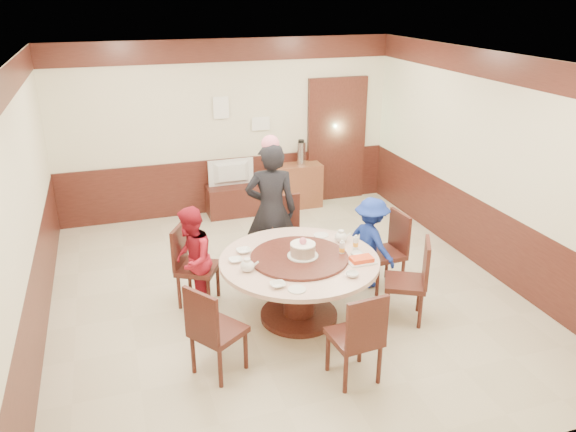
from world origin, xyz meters
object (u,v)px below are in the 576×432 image
object	(u,v)px
banquet_table	(299,276)
thermos	(301,153)
person_standing	(271,211)
tv_stand	(233,200)
shrimp_platter	(361,260)
person_red	(191,260)
side_cabinet	(297,185)
person_blue	(371,243)
birthday_cake	(303,250)
television	(232,173)

from	to	relation	value
banquet_table	thermos	distance (m)	3.60
person_standing	tv_stand	bearing A→B (deg)	-76.42
banquet_table	shrimp_platter	world-z (taller)	shrimp_platter
person_standing	person_red	bearing A→B (deg)	39.03
tv_stand	side_cabinet	bearing A→B (deg)	1.51
banquet_table	person_standing	size ratio (longest dim) A/B	0.99
person_blue	shrimp_platter	xyz separation A→B (m)	(-0.50, -0.77, 0.20)
birthday_cake	shrimp_platter	distance (m)	0.64
side_cabinet	person_red	bearing A→B (deg)	-128.77
tv_stand	side_cabinet	distance (m)	1.14
shrimp_platter	banquet_table	bearing A→B (deg)	153.82
person_standing	side_cabinet	bearing A→B (deg)	-103.21
shrimp_platter	person_standing	bearing A→B (deg)	112.76
banquet_table	thermos	size ratio (longest dim) A/B	4.63
person_red	side_cabinet	distance (m)	3.58
side_cabinet	shrimp_platter	bearing A→B (deg)	-98.21
birthday_cake	person_standing	bearing A→B (deg)	91.26
banquet_table	television	size ratio (longest dim) A/B	2.35
shrimp_platter	person_red	bearing A→B (deg)	152.54
side_cabinet	thermos	distance (m)	0.57
banquet_table	person_standing	xyz separation A→B (m)	(0.01, 1.12, 0.36)
banquet_table	side_cabinet	world-z (taller)	banquet_table
tv_stand	birthday_cake	bearing A→B (deg)	-89.43
person_red	thermos	size ratio (longest dim) A/B	3.29
person_red	side_cabinet	bearing A→B (deg)	157.02
birthday_cake	thermos	distance (m)	3.58
shrimp_platter	tv_stand	world-z (taller)	shrimp_platter
shrimp_platter	thermos	size ratio (longest dim) A/B	0.79
banquet_table	tv_stand	distance (m)	3.36
shrimp_platter	tv_stand	bearing A→B (deg)	99.42
banquet_table	birthday_cake	size ratio (longest dim) A/B	5.17
banquet_table	thermos	xyz separation A→B (m)	(1.20, 3.37, 0.41)
television	banquet_table	bearing A→B (deg)	88.69
birthday_cake	person_blue	bearing A→B (deg)	24.19
banquet_table	birthday_cake	distance (m)	0.33
person_blue	tv_stand	world-z (taller)	person_blue
shrimp_platter	birthday_cake	bearing A→B (deg)	153.36
tv_stand	television	xyz separation A→B (m)	(0.00, 0.00, 0.47)
birthday_cake	banquet_table	bearing A→B (deg)	161.66
banquet_table	person_standing	distance (m)	1.18
person_standing	thermos	distance (m)	2.55
birthday_cake	tv_stand	distance (m)	3.41
television	person_red	bearing A→B (deg)	66.93
person_red	television	distance (m)	2.97
television	side_cabinet	bearing A→B (deg)	-179.75
birthday_cake	thermos	bearing A→B (deg)	71.02
banquet_table	television	xyz separation A→B (m)	(0.00, 3.34, 0.18)
person_blue	birthday_cake	size ratio (longest dim) A/B	3.41
person_red	birthday_cake	distance (m)	1.31
person_standing	side_cabinet	distance (m)	2.57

